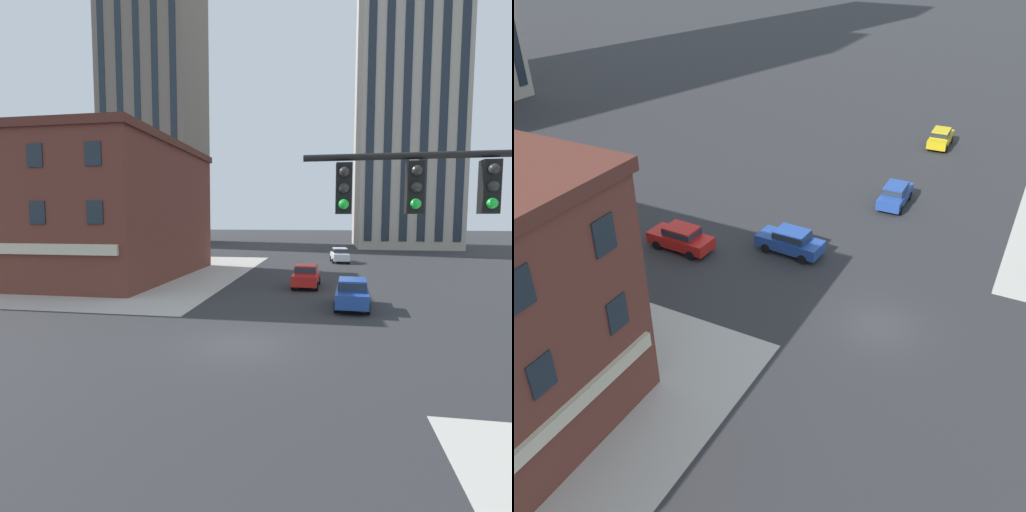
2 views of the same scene
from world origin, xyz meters
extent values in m
plane|color=#2D2D30|center=(0.00, 0.00, 0.00)|extent=(320.00, 320.00, 0.00)
cube|color=#B7B2A8|center=(-20.00, 20.00, 0.00)|extent=(32.00, 32.00, 0.02)
cylinder|color=black|center=(5.71, -8.15, 6.16)|extent=(5.53, 0.12, 0.12)
cube|color=black|center=(6.07, -8.15, 5.61)|extent=(0.28, 0.28, 0.90)
sphere|color=#282828|center=(6.07, -8.31, 5.89)|extent=(0.18, 0.18, 0.18)
sphere|color=#282828|center=(6.07, -8.31, 5.61)|extent=(0.18, 0.18, 0.18)
sphere|color=green|center=(6.07, -8.31, 5.33)|extent=(0.18, 0.18, 0.18)
cube|color=black|center=(4.87, -8.15, 5.61)|extent=(0.28, 0.28, 0.90)
sphere|color=#282828|center=(4.87, -8.31, 5.89)|extent=(0.18, 0.18, 0.18)
sphere|color=#282828|center=(4.87, -8.31, 5.61)|extent=(0.18, 0.18, 0.18)
sphere|color=green|center=(4.87, -8.31, 5.33)|extent=(0.18, 0.18, 0.18)
cube|color=black|center=(3.67, -8.15, 5.61)|extent=(0.28, 0.28, 0.90)
sphere|color=#282828|center=(3.67, -8.31, 5.89)|extent=(0.18, 0.18, 0.18)
sphere|color=#282828|center=(3.67, -8.31, 5.61)|extent=(0.18, 0.18, 0.18)
sphere|color=green|center=(3.67, -8.31, 5.33)|extent=(0.18, 0.18, 0.18)
cube|color=silver|center=(4.87, 32.01, 0.70)|extent=(2.13, 4.53, 0.76)
cube|color=silver|center=(4.88, 31.87, 1.38)|extent=(1.67, 2.23, 0.60)
cube|color=#232D38|center=(4.88, 31.87, 1.38)|extent=(1.71, 2.32, 0.40)
cylinder|color=black|center=(3.92, 33.30, 0.32)|extent=(0.27, 0.66, 0.64)
cylinder|color=black|center=(5.59, 33.44, 0.32)|extent=(0.27, 0.66, 0.64)
cylinder|color=black|center=(4.15, 30.58, 0.32)|extent=(0.27, 0.66, 0.64)
cylinder|color=black|center=(5.82, 30.73, 0.32)|extent=(0.27, 0.66, 0.64)
cube|color=red|center=(1.94, 14.33, 0.70)|extent=(1.92, 4.46, 0.76)
cube|color=red|center=(1.94, 14.18, 1.38)|extent=(1.57, 2.17, 0.60)
cube|color=#232D38|center=(1.94, 14.18, 1.38)|extent=(1.61, 2.26, 0.40)
cylinder|color=black|center=(1.16, 15.73, 0.32)|extent=(0.24, 0.65, 0.64)
cylinder|color=black|center=(2.83, 15.67, 0.32)|extent=(0.24, 0.65, 0.64)
cylinder|color=black|center=(1.06, 13.00, 0.32)|extent=(0.24, 0.65, 0.64)
cylinder|color=black|center=(2.73, 12.94, 0.32)|extent=(0.24, 0.65, 0.64)
cube|color=#23479E|center=(4.85, 7.68, 0.70)|extent=(2.03, 4.50, 0.76)
cube|color=#23479E|center=(4.84, 7.53, 1.38)|extent=(1.62, 2.20, 0.60)
cube|color=#232D38|center=(4.84, 7.53, 1.38)|extent=(1.66, 2.29, 0.40)
cylinder|color=black|center=(4.10, 9.09, 0.32)|extent=(0.26, 0.65, 0.64)
cylinder|color=black|center=(5.76, 8.99, 0.32)|extent=(0.26, 0.65, 0.64)
cylinder|color=black|center=(3.93, 6.37, 0.32)|extent=(0.26, 0.65, 0.64)
cylinder|color=black|center=(5.60, 6.27, 0.32)|extent=(0.26, 0.65, 0.64)
cube|color=brown|center=(-19.14, 17.38, 5.45)|extent=(20.28, 18.76, 10.89)
cube|color=#562B22|center=(-19.14, 17.38, 11.19)|extent=(20.69, 19.13, 0.60)
cube|color=#1E2833|center=(-15.08, 7.96, 5.45)|extent=(1.10, 0.08, 1.50)
cube|color=#1E2833|center=(-11.03, 7.96, 5.45)|extent=(1.10, 0.08, 1.50)
cube|color=#1E2833|center=(-15.08, 7.96, 9.08)|extent=(1.10, 0.08, 1.50)
cube|color=#1E2833|center=(-11.03, 7.96, 9.08)|extent=(1.10, 0.08, 1.50)
cube|color=#B2A899|center=(16.50, 61.20, 35.90)|extent=(16.07, 19.14, 71.81)
cube|color=#1E2833|center=(9.81, 51.58, 35.90)|extent=(1.20, 0.10, 68.93)
cube|color=#1E2833|center=(12.49, 51.58, 35.90)|extent=(1.20, 0.10, 68.93)
cube|color=#1E2833|center=(15.17, 51.58, 35.90)|extent=(1.20, 0.10, 68.93)
cube|color=#1E2833|center=(17.84, 51.58, 35.90)|extent=(1.20, 0.10, 68.93)
cube|color=#1E2833|center=(20.52, 51.58, 35.90)|extent=(1.20, 0.10, 68.93)
cube|color=#1E2833|center=(23.20, 51.58, 35.90)|extent=(1.20, 0.10, 68.93)
cube|color=#70665B|center=(-31.15, 64.63, 38.93)|extent=(17.28, 16.86, 77.85)
cube|color=#1E2833|center=(-38.06, 56.15, 38.93)|extent=(1.20, 0.10, 74.74)
cube|color=#1E2833|center=(-34.60, 56.15, 38.93)|extent=(1.20, 0.10, 74.74)
cube|color=#1E2833|center=(-31.15, 56.15, 38.93)|extent=(1.20, 0.10, 74.74)
cube|color=#1E2833|center=(-27.69, 56.15, 38.93)|extent=(1.20, 0.10, 74.74)
cube|color=#1E2833|center=(-24.24, 56.15, 38.93)|extent=(1.20, 0.10, 74.74)
camera|label=1|loc=(3.39, -15.66, 5.09)|focal=28.60mm
camera|label=2|loc=(-24.90, -6.14, 19.55)|focal=40.42mm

